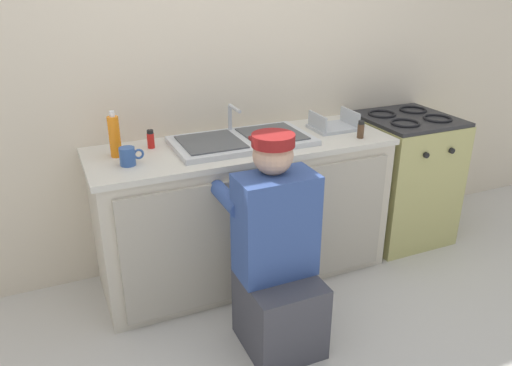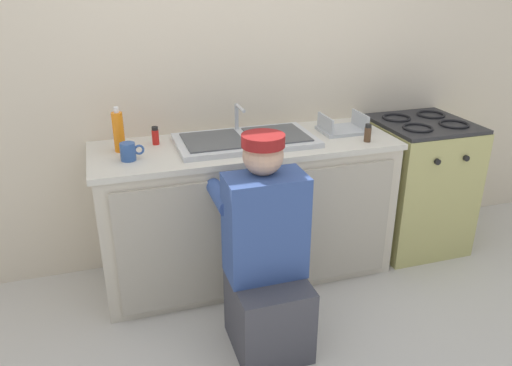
{
  "view_description": "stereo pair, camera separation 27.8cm",
  "coord_description": "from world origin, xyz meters",
  "views": [
    {
      "loc": [
        -1.03,
        -2.24,
        1.78
      ],
      "look_at": [
        0.0,
        0.1,
        0.69
      ],
      "focal_mm": 35.0,
      "sensor_mm": 36.0,
      "label": 1
    },
    {
      "loc": [
        -0.77,
        -2.34,
        1.78
      ],
      "look_at": [
        0.0,
        0.1,
        0.69
      ],
      "focal_mm": 35.0,
      "sensor_mm": 36.0,
      "label": 2
    }
  ],
  "objects": [
    {
      "name": "countertop",
      "position": [
        0.0,
        0.3,
        0.84
      ],
      "size": [
        1.77,
        0.62,
        0.03
      ],
      "primitive_type": "cube",
      "color": "beige",
      "rests_on": "counter_cabinet"
    },
    {
      "name": "spice_bottle_pepper",
      "position": [
        0.68,
        0.11,
        0.91
      ],
      "size": [
        0.04,
        0.04,
        0.1
      ],
      "color": "#513823",
      "rests_on": "countertop"
    },
    {
      "name": "dish_rack_tray",
      "position": [
        0.63,
        0.33,
        0.88
      ],
      "size": [
        0.28,
        0.22,
        0.11
      ],
      "color": "#B2B7BC",
      "rests_on": "countertop"
    },
    {
      "name": "plumber_person",
      "position": [
        -0.1,
        -0.37,
        0.46
      ],
      "size": [
        0.42,
        0.61,
        1.1
      ],
      "color": "#3F3F47",
      "rests_on": "ground_plane"
    },
    {
      "name": "ground_plane",
      "position": [
        0.0,
        0.0,
        0.0
      ],
      "size": [
        12.0,
        12.0,
        0.0
      ],
      "primitive_type": "plane",
      "color": "beige"
    },
    {
      "name": "back_wall",
      "position": [
        0.0,
        0.65,
        1.25
      ],
      "size": [
        6.0,
        0.1,
        2.5
      ],
      "primitive_type": "cube",
      "color": "beige",
      "rests_on": "ground_plane"
    },
    {
      "name": "sink_double_basin",
      "position": [
        0.0,
        0.3,
        0.88
      ],
      "size": [
        0.8,
        0.44,
        0.19
      ],
      "color": "silver",
      "rests_on": "countertop"
    },
    {
      "name": "coffee_mug",
      "position": [
        -0.67,
        0.21,
        0.91
      ],
      "size": [
        0.13,
        0.08,
        0.09
      ],
      "color": "#335699",
      "rests_on": "countertop"
    },
    {
      "name": "spice_bottle_red",
      "position": [
        -0.5,
        0.43,
        0.91
      ],
      "size": [
        0.04,
        0.04,
        0.1
      ],
      "color": "red",
      "rests_on": "countertop"
    },
    {
      "name": "soap_bottle_orange",
      "position": [
        -0.7,
        0.37,
        0.97
      ],
      "size": [
        0.06,
        0.06,
        0.25
      ],
      "color": "orange",
      "rests_on": "countertop"
    },
    {
      "name": "counter_cabinet",
      "position": [
        0.0,
        0.29,
        0.41
      ],
      "size": [
        1.73,
        0.62,
        0.83
      ],
      "color": "beige",
      "rests_on": "ground_plane"
    },
    {
      "name": "stove_range",
      "position": [
        1.2,
        0.3,
        0.44
      ],
      "size": [
        0.59,
        0.62,
        0.89
      ],
      "color": "tan",
      "rests_on": "ground_plane"
    }
  ]
}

